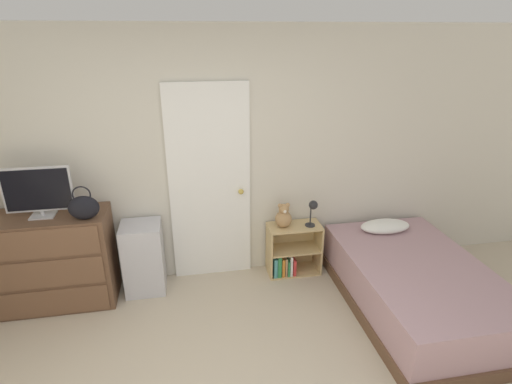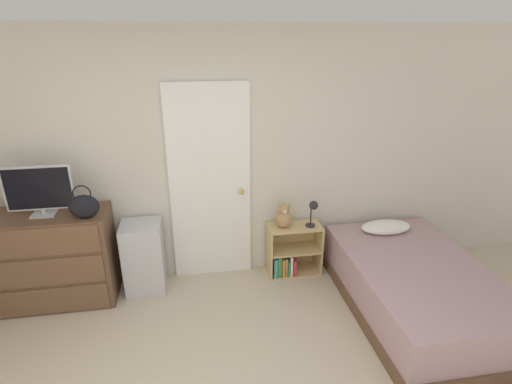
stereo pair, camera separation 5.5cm
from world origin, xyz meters
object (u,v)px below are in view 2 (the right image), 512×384
Objects in this scene: storage_bin at (144,257)px; desk_lamp at (313,208)px; dresser at (53,259)px; bookshelf at (290,253)px; teddy_bear at (284,217)px; bed at (416,287)px; tv at (39,190)px; handbag at (84,206)px.

storage_bin is 1.79m from desk_lamp.
dresser reaches higher than desk_lamp.
bookshelf is at bearing 168.67° from desk_lamp.
teddy_bear is (-0.08, -0.00, 0.45)m from bookshelf.
dresser is 3.44m from bed.
dresser is at bearing -177.51° from bookshelf.
bed is (2.54, -0.76, -0.12)m from storage_bin.
dresser is 4.09× the size of teddy_bear.
teddy_bear is at bearing 172.29° from desk_lamp.
desk_lamp is at bearing 136.33° from bed.
teddy_bear is (2.26, 0.10, 0.21)m from dresser.
desk_lamp is (1.74, -0.00, 0.40)m from storage_bin.
dresser is 1.88× the size of tv.
bed is at bearing -43.67° from desk_lamp.
teddy_bear is at bearing -178.18° from bookshelf.
handbag is 1.17× the size of teddy_bear.
handbag is 2.13m from bookshelf.
dresser is 1.50× the size of storage_bin.
teddy_bear is 1.42m from bed.
dresser reaches higher than bookshelf.
handbag is 3.12m from bed.
handbag is 0.55× the size of bookshelf.
teddy_bear is at bearing 143.83° from bed.
storage_bin is 2.73× the size of teddy_bear.
desk_lamp is (2.56, 0.06, 0.31)m from dresser.
tv is at bearing -178.51° from desk_lamp.
storage_bin is at bearing 24.92° from handbag.
dresser reaches higher than teddy_bear.
handbag is (0.39, -0.14, 0.58)m from dresser.
tv reaches higher than bed.
teddy_bear is at bearing 1.48° from storage_bin.
storage_bin is (0.43, 0.20, -0.67)m from handbag.
desk_lamp reaches higher than storage_bin.
dresser reaches higher than storage_bin.
handbag reaches higher than storage_bin.
bed is (3.35, -0.69, -0.93)m from tv.
handbag reaches higher than teddy_bear.
teddy_bear is 0.92× the size of desk_lamp.
bookshelf is 1.29m from bed.
storage_bin is 1.29× the size of bookshelf.
dresser is at bearing -178.68° from desk_lamp.
desk_lamp is at bearing 1.49° from tv.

